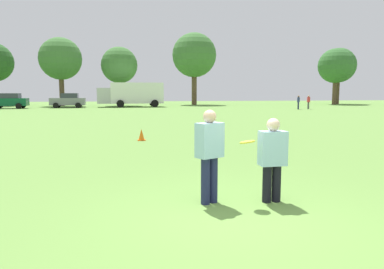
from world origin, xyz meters
name	(u,v)px	position (x,y,z in m)	size (l,w,h in m)	color
ground_plane	(237,219)	(0.00, 0.00, 0.00)	(141.38, 141.38, 0.00)	#608C3D
player_thrower	(209,151)	(-0.25, 0.85, 0.94)	(0.54, 0.46, 1.68)	#1E234C
player_defender	(272,156)	(0.88, 0.74, 0.85)	(0.48, 0.28, 1.52)	black
frisbee	(247,142)	(0.40, 0.72, 1.11)	(0.27, 0.27, 0.09)	yellow
traffic_cone	(141,135)	(-1.22, 9.42, 0.23)	(0.32, 0.32, 0.48)	#D8590C
parked_car_center	(9,101)	(-15.97, 40.41, 0.92)	(4.27, 2.35, 1.82)	#0C4C2D
parked_car_mid_right	(68,100)	(-9.40, 41.50, 0.92)	(4.27, 2.35, 1.82)	slate
box_truck	(132,94)	(-1.46, 42.64, 1.75)	(8.59, 3.24, 3.18)	white
bystander_sideline_watcher	(308,101)	(18.54, 33.03, 0.90)	(0.34, 0.48, 1.60)	#4C4C51
bystander_far_jogger	(298,101)	(17.17, 32.78, 0.89)	(0.39, 0.50, 1.58)	#1E234C
tree_east_birch	(60,59)	(-11.21, 47.47, 6.53)	(5.84, 5.84, 9.49)	brown
tree_east_oak	(119,65)	(-3.19, 47.27, 5.75)	(5.14, 5.14, 8.35)	brown
tree_far_east_pine	(194,55)	(8.03, 49.30, 7.52)	(6.73, 6.73, 10.94)	brown
tree_far_west_pine	(336,66)	(30.05, 46.66, 6.01)	(5.37, 5.37, 8.73)	brown
tree_horizon_center	(339,66)	(31.87, 48.81, 6.25)	(5.59, 5.59, 9.08)	brown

